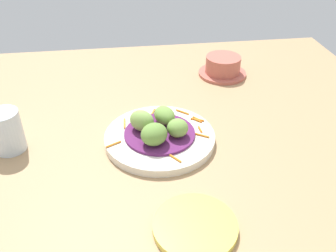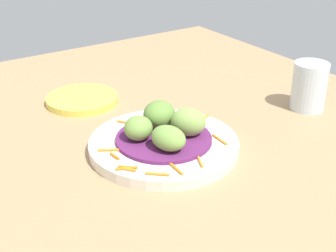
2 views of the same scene
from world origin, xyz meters
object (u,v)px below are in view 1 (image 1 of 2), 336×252
Objects in this scene: guac_scoop_left at (154,134)px; guac_scoop_center at (177,128)px; guac_scoop_back at (142,121)px; guac_scoop_right at (164,115)px; side_plate_small at (195,226)px; main_plate at (160,138)px; water_glass at (7,131)px; terracotta_bowl at (223,67)px.

guac_scoop_center is at bearing -157.94° from guac_scoop_left.
guac_scoop_back is at bearing -67.94° from guac_scoop_left.
guac_scoop_center is 5.44cm from guac_scoop_right.
guac_scoop_left is 0.41× the size of side_plate_small.
main_plate is 24.43cm from side_plate_small.
guac_scoop_right is 28.06cm from side_plate_small.
main_plate is 5.25cm from guac_scoop_left.
guac_scoop_center is 0.79× the size of guac_scoop_right.
water_glass is (27.29, -0.03, -0.13)cm from guac_scoop_back.
guac_scoop_back reaches higher than main_plate.
guac_scoop_right is at bearing -176.44° from water_glass.
guac_scoop_back is 0.62× the size of water_glass.
main_plate is 36.17cm from terracotta_bowl.
guac_scoop_center is 34.50cm from water_glass.
guac_scoop_back reaches higher than side_plate_small.
side_plate_small is 1.02× the size of terracotta_bowl.
guac_scoop_left is 5.44cm from guac_scoop_center.
guac_scoop_left is 0.63× the size of water_glass.
guac_scoop_center is at bearing -91.87° from side_plate_small.
guac_scoop_center and guac_scoop_right have the same top height.
main_plate is at bearing 53.69° from terracotta_bowl.
terracotta_bowl is (-24.94, -27.62, -2.06)cm from guac_scoop_back.
terracotta_bowl is 59.10cm from water_glass.
water_glass reaches higher than guac_scoop_center.
guac_scoop_right is 32.45cm from terracotta_bowl.
side_plate_small is (-1.30, 27.81, -3.51)cm from guac_scoop_right.
guac_scoop_center reaches higher than main_plate.
terracotta_bowl is at bearing -132.07° from guac_scoop_back.
side_plate_small is 56.57cm from terracotta_bowl.
guac_scoop_right is at bearing -157.94° from guac_scoop_back.
terracotta_bowl is (-18.60, -53.39, 1.87)cm from side_plate_small.
guac_scoop_left is 39.93cm from terracotta_bowl.
guac_scoop_right is (2.04, -5.04, -0.05)cm from guac_scoop_center.
main_plate is 1.71× the size of side_plate_small.
guac_scoop_left is 1.02× the size of guac_scoop_back.
guac_scoop_right is (-1.50, -3.54, 3.26)cm from main_plate.
terracotta_bowl reaches higher than main_plate.
guac_scoop_back is (7.08, -3.00, 0.38)cm from guac_scoop_center.
terracotta_bowl is (-17.86, -30.62, -1.69)cm from guac_scoop_center.
guac_scoop_left is at bearing 67.06° from main_plate.
guac_scoop_left reaches higher than guac_scoop_center.
terracotta_bowl is at bearing -126.31° from main_plate.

